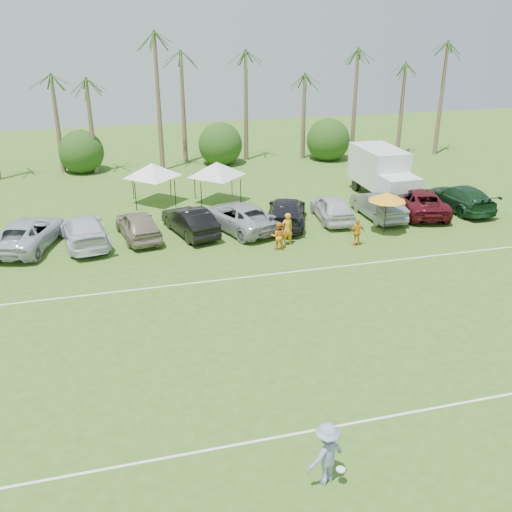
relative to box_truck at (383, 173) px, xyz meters
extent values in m
plane|color=#3A5E1C|center=(-15.35, -24.79, -1.89)|extent=(120.00, 120.00, 0.00)
cube|color=white|center=(-15.35, -22.79, -1.89)|extent=(80.00, 0.10, 0.01)
cube|color=white|center=(-15.35, -10.79, -1.89)|extent=(80.00, 0.10, 0.01)
cone|color=brown|center=(-23.35, 13.21, 3.61)|extent=(0.44, 0.44, 11.00)
cone|color=brown|center=(-19.35, 13.21, 2.11)|extent=(0.44, 0.44, 8.00)
cone|color=brown|center=(-15.35, 13.21, 2.61)|extent=(0.44, 0.44, 9.00)
cone|color=brown|center=(-11.35, 13.21, 3.11)|extent=(0.44, 0.44, 10.00)
cone|color=brown|center=(-7.35, 13.21, 3.61)|extent=(0.44, 0.44, 11.00)
cone|color=brown|center=(-2.35, 13.21, 2.11)|extent=(0.44, 0.44, 8.00)
cone|color=brown|center=(2.65, 13.21, 2.61)|extent=(0.44, 0.44, 9.00)
cone|color=brown|center=(7.65, 13.21, 3.11)|extent=(0.44, 0.44, 10.00)
cone|color=brown|center=(11.65, 13.21, 3.61)|extent=(0.44, 0.44, 11.00)
cylinder|color=brown|center=(-21.35, 14.21, -1.19)|extent=(0.30, 0.30, 1.40)
sphere|color=#1A3C11|center=(-21.35, 14.21, -0.09)|extent=(4.00, 4.00, 4.00)
cylinder|color=brown|center=(-9.35, 14.21, -1.19)|extent=(0.30, 0.30, 1.40)
sphere|color=#1A3C11|center=(-9.35, 14.21, -0.09)|extent=(4.00, 4.00, 4.00)
cylinder|color=brown|center=(0.65, 14.21, -1.19)|extent=(0.30, 0.30, 1.40)
sphere|color=#1A3C11|center=(0.65, 14.21, -0.09)|extent=(4.00, 4.00, 4.00)
imported|color=orange|center=(-9.60, -7.02, -0.91)|extent=(0.76, 0.55, 1.96)
imported|color=orange|center=(-10.31, -7.55, -1.08)|extent=(0.91, 0.79, 1.63)
imported|color=orange|center=(-5.67, -8.19, -1.09)|extent=(0.96, 0.41, 1.62)
cube|color=silver|center=(0.00, 0.86, 0.31)|extent=(2.69, 4.94, 2.68)
cube|color=silver|center=(-0.01, -2.57, -0.77)|extent=(2.47, 1.94, 2.25)
cube|color=black|center=(-0.01, -3.38, -1.09)|extent=(2.47, 0.33, 1.07)
cube|color=#E5590C|center=(1.35, 0.86, -0.18)|extent=(0.02, 1.72, 0.97)
cylinder|color=black|center=(-1.08, -2.36, -1.41)|extent=(0.32, 0.97, 0.97)
cylinder|color=black|center=(1.07, -2.36, -1.41)|extent=(0.32, 0.97, 0.97)
cylinder|color=black|center=(-1.07, 2.15, -1.41)|extent=(0.32, 0.97, 0.97)
cylinder|color=black|center=(1.08, 2.15, -1.41)|extent=(0.32, 0.97, 0.97)
cylinder|color=black|center=(-17.69, 1.72, -0.92)|extent=(0.06, 0.06, 1.94)
cylinder|color=black|center=(-14.97, 1.72, -0.92)|extent=(0.06, 0.06, 1.94)
cylinder|color=black|center=(-17.69, 4.44, -0.92)|extent=(0.06, 0.06, 1.94)
cylinder|color=black|center=(-14.97, 4.44, -0.92)|extent=(0.06, 0.06, 1.94)
pyramid|color=white|center=(-16.33, 3.08, 1.02)|extent=(4.19, 4.19, 0.97)
cylinder|color=black|center=(-13.33, 0.57, -0.90)|extent=(0.06, 0.06, 1.99)
cylinder|color=black|center=(-10.54, 0.57, -0.90)|extent=(0.06, 0.06, 1.99)
cylinder|color=black|center=(-13.33, 3.36, -0.90)|extent=(0.06, 0.06, 1.99)
cylinder|color=black|center=(-10.54, 3.36, -0.90)|extent=(0.06, 0.06, 1.99)
pyramid|color=silver|center=(-11.93, 1.96, 1.09)|extent=(4.30, 4.30, 1.00)
cylinder|color=black|center=(-3.16, -6.73, -0.72)|extent=(0.05, 0.05, 2.35)
cone|color=orange|center=(-3.16, -6.73, 0.46)|extent=(2.35, 2.35, 0.54)
imported|color=#7F8AB4|center=(-14.19, -24.91, -0.90)|extent=(1.47, 1.17, 1.99)
cylinder|color=white|center=(-13.83, -25.17, -1.33)|extent=(0.27, 0.27, 0.03)
imported|color=#B8BDC4|center=(-24.20, -3.50, -1.04)|extent=(4.50, 6.67, 1.70)
imported|color=silver|center=(-21.07, -3.84, -1.04)|extent=(3.23, 6.15, 1.70)
imported|color=gray|center=(-17.94, -3.68, -1.04)|extent=(2.78, 5.25, 1.70)
imported|color=black|center=(-14.80, -3.78, -1.04)|extent=(3.08, 5.45, 1.70)
imported|color=#A8ACAF|center=(-11.67, -3.72, -1.04)|extent=(4.84, 6.72, 1.70)
imported|color=black|center=(-8.54, -3.60, -1.04)|extent=(4.27, 6.32, 1.70)
imported|color=silver|center=(-5.40, -3.60, -1.04)|extent=(2.50, 5.16, 1.70)
imported|color=slate|center=(-2.27, -3.97, -1.04)|extent=(1.86, 5.18, 1.70)
imported|color=#521018|center=(0.86, -3.85, -1.04)|extent=(4.19, 6.61, 1.70)
imported|color=#16381D|center=(4.00, -3.86, -1.04)|extent=(2.57, 5.93, 1.70)
camera|label=1|loc=(-19.43, -36.68, 10.65)|focal=40.00mm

